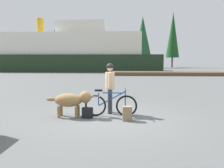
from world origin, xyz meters
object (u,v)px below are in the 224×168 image
Objects in this scene: person_cyclist at (110,83)px; ferry_boat at (65,53)px; handbag_pannier at (87,113)px; bicycle at (111,105)px; dog at (72,100)px; backpack at (127,113)px.

ferry_boat is at bearing 107.42° from person_cyclist.
ferry_boat reaches higher than handbag_pannier.
bicycle is at bearing 21.54° from handbag_pannier.
ferry_boat is at bearing 104.89° from dog.
backpack is at bearing -10.45° from handbag_pannier.
handbag_pannier is (0.53, -0.13, -0.38)m from dog.
dog is (-1.24, -0.15, 0.17)m from bicycle.
dog reaches higher than backpack.
person_cyclist is 0.06× the size of ferry_boat.
bicycle is 3.89× the size of backpack.
person_cyclist is at bearing 120.72° from backpack.
handbag_pannier is (-0.71, -0.28, -0.21)m from bicycle.
backpack is (0.53, -0.51, -0.16)m from bicycle.
ferry_boat reaches higher than backpack.
bicycle is at bearing -84.29° from person_cyclist.
dog is at bearing -75.11° from ferry_boat.
dog is at bearing 168.64° from backpack.
ferry_boat is (-8.93, 28.78, 2.42)m from bicycle.
ferry_boat is at bearing 107.91° from backpack.
ferry_boat is (-7.69, 28.93, 2.26)m from dog.
dog is 3.32× the size of backpack.
bicycle reaches higher than dog.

